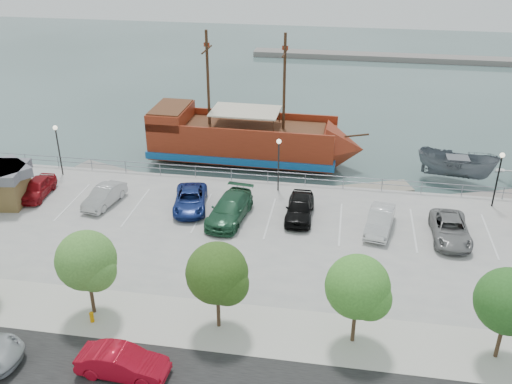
# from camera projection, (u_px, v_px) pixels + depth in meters

# --- Properties ---
(ground) EXTENTS (160.00, 160.00, 0.00)m
(ground) POSITION_uv_depth(u_px,v_px,m) (266.00, 245.00, 39.34)
(ground) COLOR #2F4844
(sidewalk) EXTENTS (100.00, 4.00, 0.05)m
(sidewalk) POSITION_uv_depth(u_px,v_px,m) (237.00, 328.00, 30.07)
(sidewalk) COLOR #BCB8AA
(sidewalk) RESTS_ON land_slab
(seawall_railing) EXTENTS (50.00, 0.06, 1.00)m
(seawall_railing) POSITION_uv_depth(u_px,v_px,m) (280.00, 177.00, 45.52)
(seawall_railing) COLOR slate
(seawall_railing) RESTS_ON land_slab
(far_shore) EXTENTS (40.00, 3.00, 0.80)m
(far_shore) POSITION_uv_depth(u_px,v_px,m) (385.00, 57.00, 86.13)
(far_shore) COLOR slate
(far_shore) RESTS_ON ground
(pirate_ship) EXTENTS (19.44, 5.74, 12.21)m
(pirate_ship) POSITION_uv_depth(u_px,v_px,m) (259.00, 142.00, 50.98)
(pirate_ship) COLOR maroon
(pirate_ship) RESTS_ON ground
(patrol_boat) EXTENTS (6.94, 4.21, 2.52)m
(patrol_boat) POSITION_uv_depth(u_px,v_px,m) (456.00, 168.00, 47.72)
(patrol_boat) COLOR slate
(patrol_boat) RESTS_ON ground
(dock_west) EXTENTS (6.65, 3.83, 0.37)m
(dock_west) POSITION_uv_depth(u_px,v_px,m) (109.00, 172.00, 49.57)
(dock_west) COLOR gray
(dock_west) RESTS_ON ground
(dock_mid) EXTENTS (7.40, 4.49, 0.41)m
(dock_mid) POSITION_uv_depth(u_px,v_px,m) (368.00, 191.00, 46.31)
(dock_mid) COLOR gray
(dock_mid) RESTS_ON ground
(dock_east) EXTENTS (7.59, 4.42, 0.42)m
(dock_east) POSITION_uv_depth(u_px,v_px,m) (491.00, 199.00, 44.91)
(dock_east) COLOR gray
(dock_east) RESTS_ON ground
(shed) EXTENTS (4.02, 4.02, 2.91)m
(shed) POSITION_uv_depth(u_px,v_px,m) (2.00, 184.00, 42.03)
(shed) COLOR brown
(shed) RESTS_ON land_slab
(street_sedan) EXTENTS (4.43, 1.73, 1.44)m
(street_sedan) POSITION_uv_depth(u_px,v_px,m) (123.00, 363.00, 26.79)
(street_sedan) COLOR #B10B1E
(street_sedan) RESTS_ON street
(fire_hydrant) EXTENTS (0.24, 0.24, 0.69)m
(fire_hydrant) POSITION_uv_depth(u_px,v_px,m) (92.00, 317.00, 30.34)
(fire_hydrant) COLOR #D48B02
(fire_hydrant) RESTS_ON sidewalk
(lamp_post_left) EXTENTS (0.36, 0.36, 4.28)m
(lamp_post_left) POSITION_uv_depth(u_px,v_px,m) (57.00, 141.00, 45.92)
(lamp_post_left) COLOR black
(lamp_post_left) RESTS_ON land_slab
(lamp_post_mid) EXTENTS (0.36, 0.36, 4.28)m
(lamp_post_mid) POSITION_uv_depth(u_px,v_px,m) (279.00, 156.00, 43.29)
(lamp_post_mid) COLOR black
(lamp_post_mid) RESTS_ON land_slab
(lamp_post_right) EXTENTS (0.36, 0.36, 4.28)m
(lamp_post_right) POSITION_uv_depth(u_px,v_px,m) (499.00, 170.00, 40.94)
(lamp_post_right) COLOR black
(lamp_post_right) RESTS_ON land_slab
(tree_c) EXTENTS (3.30, 3.20, 5.00)m
(tree_c) POSITION_uv_depth(u_px,v_px,m) (88.00, 263.00, 29.68)
(tree_c) COLOR #473321
(tree_c) RESTS_ON sidewalk
(tree_d) EXTENTS (3.30, 3.20, 5.00)m
(tree_d) POSITION_uv_depth(u_px,v_px,m) (220.00, 276.00, 28.65)
(tree_d) COLOR #473321
(tree_d) RESTS_ON sidewalk
(tree_e) EXTENTS (3.30, 3.20, 5.00)m
(tree_e) POSITION_uv_depth(u_px,v_px,m) (360.00, 290.00, 27.63)
(tree_e) COLOR #473321
(tree_e) RESTS_ON sidewalk
(tree_f) EXTENTS (3.30, 3.20, 5.00)m
(tree_f) POSITION_uv_depth(u_px,v_px,m) (512.00, 304.00, 26.60)
(tree_f) COLOR #473321
(tree_f) RESTS_ON sidewalk
(parked_car_a) EXTENTS (1.93, 4.27, 1.42)m
(parked_car_a) POSITION_uv_depth(u_px,v_px,m) (37.00, 188.00, 43.40)
(parked_car_a) COLOR maroon
(parked_car_a) RESTS_ON land_slab
(parked_car_b) EXTENTS (2.18, 4.38, 1.38)m
(parked_car_b) POSITION_uv_depth(u_px,v_px,m) (104.00, 196.00, 42.21)
(parked_car_b) COLOR #A5A5A5
(parked_car_b) RESTS_ON land_slab
(parked_car_c) EXTENTS (3.22, 5.33, 1.38)m
(parked_car_c) POSITION_uv_depth(u_px,v_px,m) (190.00, 200.00, 41.68)
(parked_car_c) COLOR navy
(parked_car_c) RESTS_ON land_slab
(parked_car_d) EXTENTS (2.93, 5.84, 1.63)m
(parked_car_d) POSITION_uv_depth(u_px,v_px,m) (230.00, 209.00, 40.17)
(parked_car_d) COLOR #1F4F33
(parked_car_d) RESTS_ON land_slab
(parked_car_e) EXTENTS (1.88, 4.67, 1.59)m
(parked_car_e) POSITION_uv_depth(u_px,v_px,m) (300.00, 208.00, 40.37)
(parked_car_e) COLOR black
(parked_car_e) RESTS_ON land_slab
(parked_car_f) EXTENTS (2.32, 4.70, 1.48)m
(parked_car_f) POSITION_uv_depth(u_px,v_px,m) (380.00, 221.00, 38.82)
(parked_car_f) COLOR silver
(parked_car_f) RESTS_ON land_slab
(parked_car_g) EXTENTS (2.36, 5.08, 1.41)m
(parked_car_g) POSITION_uv_depth(u_px,v_px,m) (451.00, 229.00, 37.83)
(parked_car_g) COLOR gray
(parked_car_g) RESTS_ON land_slab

